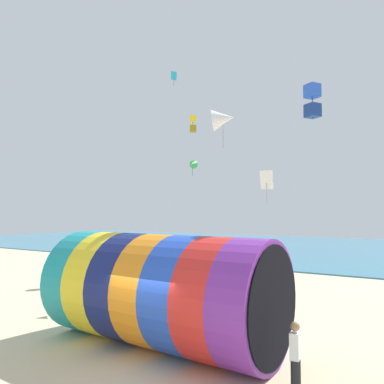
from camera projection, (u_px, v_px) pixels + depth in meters
ground_plane at (154, 360)px, 11.10m from camera, size 120.00×120.00×0.00m
sea at (351, 249)px, 43.88m from camera, size 120.00×40.00×0.10m
giant_inflatable_tube at (161, 290)px, 12.33m from camera, size 8.05×4.04×3.66m
kite_handler at (295, 357)px, 9.03m from camera, size 0.25×0.38×1.73m
kite_green_delta at (192, 164)px, 30.54m from camera, size 0.88×0.92×1.32m
kite_blue_box at (312, 101)px, 15.36m from camera, size 0.71×0.71×1.46m
kite_white_diamond at (267, 180)px, 25.99m from camera, size 0.91×0.28×2.21m
kite_white_delta at (223, 119)px, 16.55m from camera, size 1.33×1.27×1.82m
kite_cyan_diamond at (174, 76)px, 32.12m from camera, size 0.33×0.46×1.26m
kite_yellow_box at (193, 124)px, 29.03m from camera, size 0.67×0.67×1.37m
beach_flag at (106, 250)px, 17.40m from camera, size 0.47×0.36×2.96m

